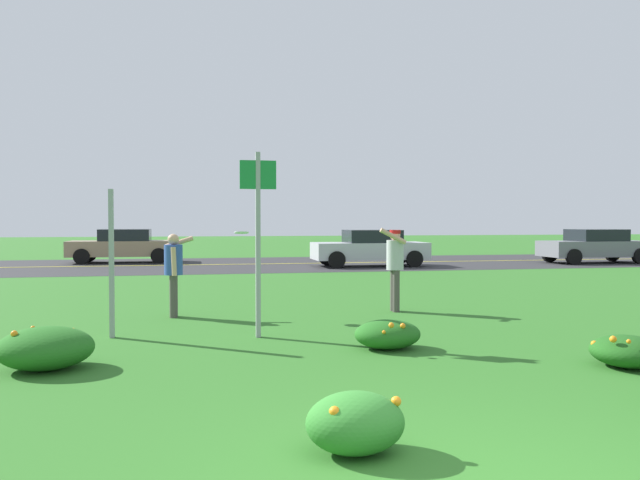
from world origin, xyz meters
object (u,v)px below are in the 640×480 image
object	(u,v)px
sign_post_by_roadside	(258,226)
sign_post_near_path	(112,264)
person_thrower_blue_shirt	(174,267)
frisbee_white	(241,233)
car_tan_center_right	(123,246)
car_gray_leftmost	(594,246)
person_catcher_red_cap_gray_shirt	(395,262)
car_silver_center_left	(370,248)

from	to	relation	value
sign_post_by_roadside	sign_post_near_path	bearing A→B (deg)	169.37
person_thrower_blue_shirt	frisbee_white	distance (m)	1.43
car_tan_center_right	sign_post_near_path	bearing A→B (deg)	-84.45
person_thrower_blue_shirt	frisbee_white	bearing A→B (deg)	-10.88
car_gray_leftmost	sign_post_near_path	bearing A→B (deg)	-142.57
sign_post_by_roadside	person_catcher_red_cap_gray_shirt	bearing A→B (deg)	37.07
sign_post_near_path	car_gray_leftmost	distance (m)	22.82
person_catcher_red_cap_gray_shirt	frisbee_white	world-z (taller)	person_catcher_red_cap_gray_shirt
sign_post_near_path	frisbee_white	bearing A→B (deg)	38.59
sign_post_near_path	person_catcher_red_cap_gray_shirt	size ratio (longest dim) A/B	1.37
person_thrower_blue_shirt	car_gray_leftmost	bearing A→B (deg)	34.68
person_catcher_red_cap_gray_shirt	car_tan_center_right	distance (m)	17.71
frisbee_white	car_silver_center_left	distance (m)	13.60
car_gray_leftmost	car_silver_center_left	size ratio (longest dim) A/B	1.00
sign_post_near_path	frisbee_white	size ratio (longest dim) A/B	8.31
frisbee_white	car_gray_leftmost	distance (m)	20.12
car_gray_leftmost	car_silver_center_left	distance (m)	10.01
car_tan_center_right	person_thrower_blue_shirt	bearing A→B (deg)	-80.76
frisbee_white	car_tan_center_right	distance (m)	16.89
sign_post_near_path	person_thrower_blue_shirt	bearing A→B (deg)	65.71
sign_post_by_roadside	person_thrower_blue_shirt	distance (m)	2.82
person_catcher_red_cap_gray_shirt	car_tan_center_right	world-z (taller)	person_catcher_red_cap_gray_shirt
person_thrower_blue_shirt	person_catcher_red_cap_gray_shirt	distance (m)	4.29
frisbee_white	car_gray_leftmost	xyz separation A→B (m)	(16.00, 12.18, -0.85)
person_thrower_blue_shirt	frisbee_white	world-z (taller)	frisbee_white
person_catcher_red_cap_gray_shirt	car_silver_center_left	world-z (taller)	person_catcher_red_cap_gray_shirt
sign_post_near_path	person_catcher_red_cap_gray_shirt	bearing A→B (deg)	19.29
person_catcher_red_cap_gray_shirt	sign_post_by_roadside	bearing A→B (deg)	-142.93
sign_post_by_roadside	person_catcher_red_cap_gray_shirt	size ratio (longest dim) A/B	1.71
car_silver_center_left	car_gray_leftmost	bearing A→B (deg)	0.00
sign_post_near_path	car_silver_center_left	distance (m)	16.07
sign_post_near_path	frisbee_white	world-z (taller)	sign_post_near_path
sign_post_by_roadside	car_tan_center_right	world-z (taller)	sign_post_by_roadside
car_gray_leftmost	person_thrower_blue_shirt	bearing A→B (deg)	-145.32
person_catcher_red_cap_gray_shirt	person_thrower_blue_shirt	bearing A→B (deg)	178.33
frisbee_white	person_thrower_blue_shirt	bearing A→B (deg)	169.12
car_gray_leftmost	car_tan_center_right	distance (m)	20.33
frisbee_white	car_tan_center_right	bearing A→B (deg)	103.30
person_thrower_blue_shirt	car_tan_center_right	distance (m)	16.39
car_silver_center_left	frisbee_white	bearing A→B (deg)	-116.22
sign_post_near_path	car_tan_center_right	xyz separation A→B (m)	(-1.76, 18.11, -0.41)
person_catcher_red_cap_gray_shirt	frisbee_white	bearing A→B (deg)	-177.83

